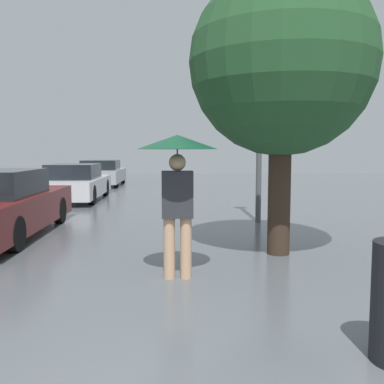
{
  "coord_description": "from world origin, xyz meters",
  "views": [
    {
      "loc": [
        -0.05,
        -1.65,
        1.62
      ],
      "look_at": [
        0.23,
        3.71,
        1.11
      ],
      "focal_mm": 40.0,
      "sensor_mm": 36.0,
      "label": 1
    }
  ],
  "objects_px": {
    "parked_car_second": "(0,205)",
    "parked_car_farthest": "(102,173)",
    "pedestrian": "(177,166)",
    "street_lamp": "(260,84)",
    "parked_car_third": "(75,183)",
    "tree": "(282,64)"
  },
  "relations": [
    {
      "from": "pedestrian",
      "to": "street_lamp",
      "type": "xyz_separation_m",
      "value": [
        1.93,
        4.3,
        1.68
      ]
    },
    {
      "from": "parked_car_third",
      "to": "parked_car_farthest",
      "type": "bearing_deg",
      "value": 91.06
    },
    {
      "from": "pedestrian",
      "to": "tree",
      "type": "distance_m",
      "value": 2.53
    },
    {
      "from": "parked_car_third",
      "to": "pedestrian",
      "type": "bearing_deg",
      "value": -70.27
    },
    {
      "from": "pedestrian",
      "to": "parked_car_farthest",
      "type": "xyz_separation_m",
      "value": [
        -3.37,
        15.38,
        -0.87
      ]
    },
    {
      "from": "pedestrian",
      "to": "parked_car_third",
      "type": "relative_size",
      "value": 0.41
    },
    {
      "from": "parked_car_second",
      "to": "parked_car_farthest",
      "type": "distance_m",
      "value": 12.45
    },
    {
      "from": "parked_car_third",
      "to": "street_lamp",
      "type": "height_order",
      "value": "street_lamp"
    },
    {
      "from": "parked_car_farthest",
      "to": "pedestrian",
      "type": "bearing_deg",
      "value": -77.63
    },
    {
      "from": "parked_car_third",
      "to": "parked_car_farthest",
      "type": "height_order",
      "value": "parked_car_farthest"
    },
    {
      "from": "pedestrian",
      "to": "parked_car_farthest",
      "type": "relative_size",
      "value": 0.42
    },
    {
      "from": "pedestrian",
      "to": "street_lamp",
      "type": "relative_size",
      "value": 0.41
    },
    {
      "from": "parked_car_farthest",
      "to": "street_lamp",
      "type": "distance_m",
      "value": 12.55
    },
    {
      "from": "parked_car_second",
      "to": "parked_car_farthest",
      "type": "relative_size",
      "value": 1.03
    },
    {
      "from": "tree",
      "to": "street_lamp",
      "type": "distance_m",
      "value": 3.09
    },
    {
      "from": "pedestrian",
      "to": "tree",
      "type": "relative_size",
      "value": 0.42
    },
    {
      "from": "pedestrian",
      "to": "parked_car_third",
      "type": "xyz_separation_m",
      "value": [
        -3.26,
        9.08,
        -0.88
      ]
    },
    {
      "from": "parked_car_second",
      "to": "parked_car_farthest",
      "type": "height_order",
      "value": "parked_car_second"
    },
    {
      "from": "street_lamp",
      "to": "parked_car_farthest",
      "type": "bearing_deg",
      "value": 115.59
    },
    {
      "from": "pedestrian",
      "to": "parked_car_second",
      "type": "height_order",
      "value": "pedestrian"
    },
    {
      "from": "parked_car_second",
      "to": "parked_car_third",
      "type": "bearing_deg",
      "value": 89.22
    },
    {
      "from": "pedestrian",
      "to": "parked_car_third",
      "type": "distance_m",
      "value": 9.69
    }
  ]
}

